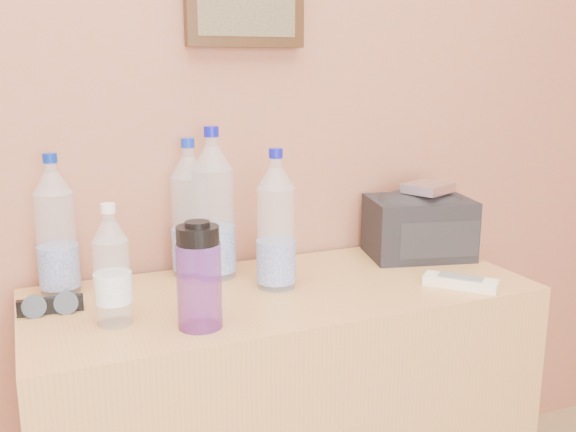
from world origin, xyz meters
The scene contains 11 objects.
dresser centered at (0.35, 1.74, 0.36)m, with size 1.16×0.48×0.72m, color #9E8456.
pet_large_a centered at (-0.13, 1.92, 0.87)m, with size 0.09×0.09×0.32m.
pet_large_b centered at (0.18, 1.93, 0.87)m, with size 0.09×0.09×0.34m.
pet_large_c centered at (0.23, 1.89, 0.89)m, with size 0.10×0.10×0.37m.
pet_large_d centered at (0.34, 1.76, 0.87)m, with size 0.09×0.09×0.33m.
pet_small centered at (-0.05, 1.68, 0.83)m, with size 0.07×0.07×0.25m.
nalgene_bottle centered at (0.11, 1.60, 0.83)m, with size 0.09×0.09×0.22m.
sunglasses centered at (-0.16, 1.79, 0.74)m, with size 0.13×0.05×0.03m, color black, non-canonical shape.
ac_remote centered at (0.73, 1.59, 0.73)m, with size 0.17×0.05×0.02m, color white.
toiletry_bag centered at (0.79, 1.84, 0.81)m, with size 0.27×0.19×0.18m, color black, non-canonical shape.
foil_packet centered at (0.79, 1.81, 0.92)m, with size 0.12×0.10×0.02m, color white.
Camera 1 is at (-0.20, 0.43, 1.23)m, focal length 40.00 mm.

